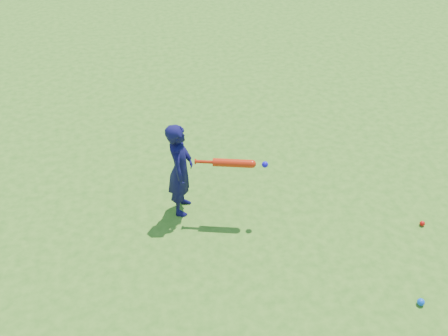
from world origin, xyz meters
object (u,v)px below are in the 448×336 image
(ground_ball_red, at_px, (422,223))
(bat_swing, at_px, (236,163))
(child, at_px, (180,170))
(ground_ball_blue, at_px, (421,302))

(ground_ball_red, relative_size, bat_swing, 0.08)
(child, bearing_deg, ground_ball_blue, -114.42)
(ground_ball_red, bearing_deg, child, 165.79)
(ground_ball_red, xyz_separation_m, ground_ball_blue, (-0.52, -1.05, 0.01))
(ground_ball_blue, xyz_separation_m, bat_swing, (-1.61, 1.56, 0.73))
(ground_ball_red, bearing_deg, bat_swing, 166.63)
(child, xyz_separation_m, ground_ball_red, (2.74, -0.69, -0.57))
(child, xyz_separation_m, bat_swing, (0.61, -0.19, 0.17))
(ground_ball_blue, bearing_deg, ground_ball_red, 63.59)
(child, bearing_deg, ground_ball_red, -90.46)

